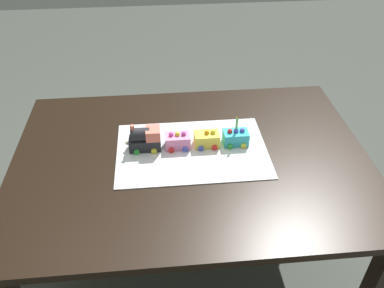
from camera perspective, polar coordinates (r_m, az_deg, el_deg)
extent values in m
plane|color=#474C44|center=(2.13, -0.12, -17.40)|extent=(8.00, 8.00, 0.00)
cube|color=black|center=(1.59, -0.15, -2.24)|extent=(1.40, 1.00, 0.03)
cube|color=black|center=(2.22, -17.93, -3.20)|extent=(0.07, 0.07, 0.71)
cube|color=black|center=(2.28, 15.01, -1.26)|extent=(0.07, 0.07, 0.71)
cube|color=brown|center=(2.28, -25.73, -9.34)|extent=(0.04, 0.04, 0.42)
cube|color=silver|center=(1.60, 0.00, -0.90)|extent=(0.60, 0.40, 0.00)
cube|color=#232328|center=(1.61, -6.71, 0.09)|extent=(0.12, 0.06, 0.05)
cylinder|color=#232328|center=(1.58, -7.39, 1.33)|extent=(0.08, 0.05, 0.05)
cube|color=#F27260|center=(1.58, -5.59, 1.52)|extent=(0.06, 0.06, 0.04)
cylinder|color=#F27260|center=(1.57, -8.51, 2.19)|extent=(0.02, 0.02, 0.03)
sphere|color=#F4EFCC|center=(1.61, -9.17, 0.17)|extent=(0.02, 0.02, 0.02)
cylinder|color=green|center=(1.59, -7.91, -1.17)|extent=(0.02, 0.01, 0.02)
cylinder|color=yellow|center=(1.59, -5.43, -1.03)|extent=(0.02, 0.01, 0.02)
cylinder|color=#D84CB2|center=(1.65, -7.87, 0.39)|extent=(0.02, 0.01, 0.02)
cylinder|color=yellow|center=(1.64, -5.48, 0.53)|extent=(0.02, 0.01, 0.02)
cube|color=pink|center=(1.61, -2.07, 0.44)|extent=(0.10, 0.06, 0.06)
cylinder|color=red|center=(1.59, -2.96, -0.89)|extent=(0.02, 0.01, 0.02)
cylinder|color=#4C59D8|center=(1.59, -0.98, -0.77)|extent=(0.02, 0.01, 0.02)
cylinder|color=orange|center=(1.64, -3.09, 0.67)|extent=(0.02, 0.01, 0.02)
cylinder|color=#D84CB2|center=(1.65, -1.18, 0.78)|extent=(0.02, 0.01, 0.02)
sphere|color=#D84CB2|center=(1.59, -1.19, 1.47)|extent=(0.02, 0.02, 0.02)
sphere|color=#D84CB2|center=(1.58, -3.00, 1.37)|extent=(0.02, 0.02, 0.02)
sphere|color=yellow|center=(1.59, -2.09, 1.42)|extent=(0.02, 0.02, 0.02)
cube|color=#F4E04C|center=(1.61, 2.11, 0.68)|extent=(0.10, 0.06, 0.06)
cylinder|color=#4C59D8|center=(1.59, 1.28, -0.64)|extent=(0.02, 0.01, 0.02)
cylinder|color=red|center=(1.60, 3.24, -0.52)|extent=(0.02, 0.01, 0.02)
cylinder|color=orange|center=(1.65, 1.00, 0.91)|extent=(0.02, 0.01, 0.02)
cylinder|color=yellow|center=(1.66, 2.89, 1.01)|extent=(0.02, 0.01, 0.02)
sphere|color=orange|center=(1.59, 2.14, 1.66)|extent=(0.02, 0.02, 0.02)
sphere|color=yellow|center=(1.60, 3.03, 1.71)|extent=(0.02, 0.02, 0.02)
cube|color=#38B7C6|center=(1.63, 6.23, 0.91)|extent=(0.10, 0.06, 0.06)
cylinder|color=green|center=(1.61, 5.46, -0.39)|extent=(0.02, 0.01, 0.02)
cylinder|color=yellow|center=(1.62, 7.37, -0.28)|extent=(0.02, 0.01, 0.02)
cylinder|color=#4C59D8|center=(1.67, 5.04, 1.13)|extent=(0.02, 0.01, 0.02)
cylinder|color=#4C59D8|center=(1.68, 6.89, 1.23)|extent=(0.02, 0.01, 0.02)
sphere|color=red|center=(1.61, 5.43, 1.83)|extent=(0.02, 0.02, 0.02)
sphere|color=#4C59D8|center=(1.62, 7.18, 1.93)|extent=(0.02, 0.02, 0.02)
sphere|color=#4C59D8|center=(1.61, 6.31, 1.88)|extent=(0.02, 0.02, 0.02)
cylinder|color=#66D872|center=(1.59, 6.40, 2.94)|extent=(0.01, 0.01, 0.05)
cone|color=yellow|center=(1.57, 6.48, 3.90)|extent=(0.01, 0.01, 0.01)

